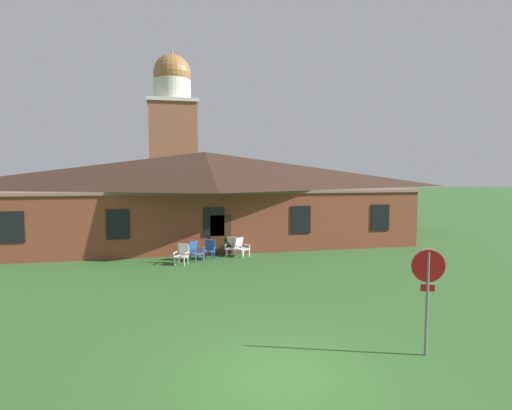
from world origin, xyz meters
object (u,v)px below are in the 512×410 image
at_px(lawn_chair_by_porch, 182,254).
at_px(lawn_chair_right_end, 241,247).
at_px(lawn_chair_left_end, 209,249).
at_px(lawn_chair_near_door, 195,251).
at_px(lawn_chair_middle, 232,246).
at_px(stop_sign, 428,280).

xyz_separation_m(lawn_chair_by_porch, lawn_chair_right_end, (3.05, 1.23, 0.00)).
bearing_deg(lawn_chair_by_porch, lawn_chair_right_end, 21.87).
bearing_deg(lawn_chair_left_end, lawn_chair_near_door, -159.27).
xyz_separation_m(lawn_chair_by_porch, lawn_chair_left_end, (1.37, 0.91, 0.00)).
relative_size(lawn_chair_middle, lawn_chair_right_end, 1.00).
height_order(lawn_chair_by_porch, lawn_chair_near_door, same).
xyz_separation_m(lawn_chair_left_end, lawn_chair_middle, (1.22, 0.57, 0.00)).
distance_m(stop_sign, lawn_chair_right_end, 12.40).
relative_size(stop_sign, lawn_chair_left_end, 2.66).
distance_m(lawn_chair_middle, lawn_chair_right_end, 0.53).
xyz_separation_m(lawn_chair_near_door, lawn_chair_middle, (1.95, 0.85, 0.00)).
relative_size(lawn_chair_by_porch, lawn_chair_near_door, 1.00).
bearing_deg(lawn_chair_by_porch, lawn_chair_middle, 29.83).
distance_m(lawn_chair_near_door, lawn_chair_middle, 2.13).
bearing_deg(lawn_chair_left_end, stop_sign, -71.63).
bearing_deg(lawn_chair_left_end, lawn_chair_by_porch, -146.32).
xyz_separation_m(stop_sign, lawn_chair_by_porch, (-5.29, 10.90, -1.30)).
bearing_deg(lawn_chair_near_door, lawn_chair_middle, 23.52).
xyz_separation_m(stop_sign, lawn_chair_near_door, (-4.65, 11.53, -1.30)).
relative_size(stop_sign, lawn_chair_by_porch, 2.66).
distance_m(stop_sign, lawn_chair_near_door, 12.50).
height_order(lawn_chair_by_porch, lawn_chair_left_end, same).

